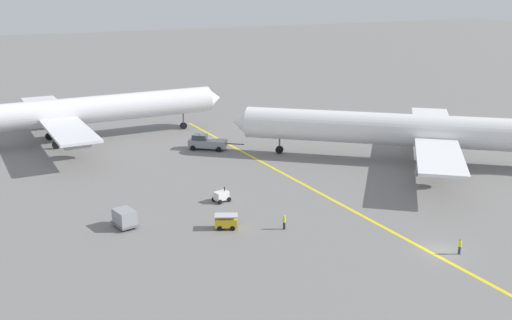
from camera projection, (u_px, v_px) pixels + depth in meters
name	position (u px, v px, depth m)	size (l,w,h in m)	color
ground_plane	(441.00, 251.00, 66.72)	(600.00, 600.00, 0.00)	slate
taxiway_stripe	(374.00, 222.00, 74.70)	(0.50, 120.00, 0.01)	yellow
airliner_at_gate_left	(68.00, 113.00, 109.41)	(58.60, 41.62, 15.89)	silver
airliner_being_pushed	(421.00, 131.00, 97.67)	(51.41, 42.89, 15.32)	white
pushback_tug	(207.00, 142.00, 106.11)	(8.52, 6.85, 2.89)	gray
gse_baggage_cart_near_cluster	(226.00, 222.00, 72.53)	(3.13, 2.55, 1.71)	gold
gse_gpu_cart_small	(221.00, 196.00, 81.29)	(2.44, 2.09, 1.90)	silver
gse_container_dolly_flat	(125.00, 218.00, 72.86)	(2.82, 3.59, 2.15)	slate
ground_crew_marshaller_foreground	(284.00, 222.00, 72.31)	(0.36, 0.36, 1.75)	black
ground_crew_wing_walker_right	(460.00, 246.00, 65.76)	(0.36, 0.49, 1.76)	#2D3351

